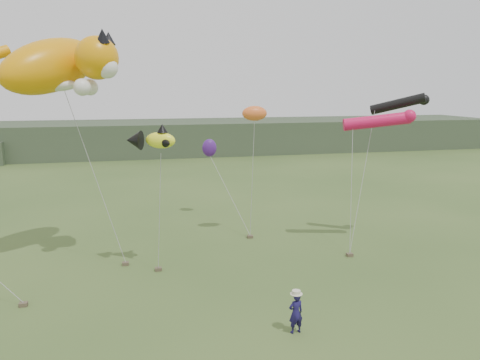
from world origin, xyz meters
name	(u,v)px	position (x,y,z in m)	size (l,w,h in m)	color
ground	(246,309)	(0.00, 0.00, 0.00)	(120.00, 120.00, 0.00)	#385123
headland	(139,139)	(-3.11, 44.69, 1.92)	(90.00, 13.00, 4.00)	#2D3D28
festival_attendant	(296,313)	(1.21, -2.10, 0.72)	(0.53, 0.35, 1.44)	#181246
sandbag_anchors	(192,263)	(-1.44, 4.95, 0.08)	(14.90, 6.33, 0.16)	brown
cat_kite	(60,65)	(-6.90, 6.65, 9.20)	(6.71, 5.45, 3.53)	orange
fish_kite	(151,140)	(-3.15, 4.59, 6.01)	(2.31, 1.53, 1.13)	#F7FF26
tube_kites	(390,114)	(8.99, 5.82, 6.89)	(4.62, 2.40, 1.94)	black
misc_kites	(233,130)	(1.78, 10.46, 5.84)	(2.77, 5.71, 3.37)	orange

